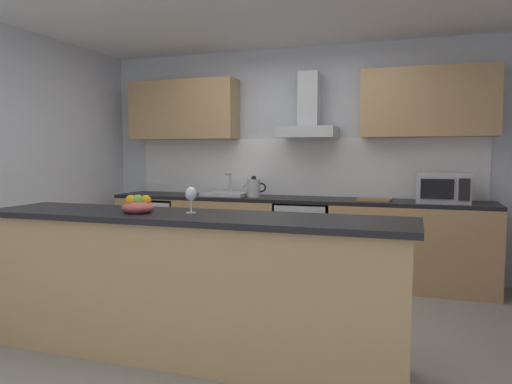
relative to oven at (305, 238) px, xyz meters
name	(u,v)px	position (x,y,z in m)	size (l,w,h in m)	color
ground	(245,324)	(-0.16, -1.50, -0.47)	(5.76, 4.69, 0.02)	gray
wall_back	(300,161)	(-0.16, 0.41, 0.84)	(5.76, 0.12, 2.60)	silver
wall_left	(6,163)	(-2.60, -1.50, 0.84)	(0.12, 4.69, 2.60)	silver
backsplash_tile	(299,167)	(-0.16, 0.33, 0.77)	(4.04, 0.02, 0.66)	white
counter_back	(292,238)	(-0.16, 0.03, -0.01)	(4.19, 0.60, 0.90)	tan
counter_island	(190,286)	(-0.29, -2.24, 0.04)	(2.96, 0.64, 0.99)	tan
upper_cabinets	(296,107)	(-0.16, 0.18, 1.45)	(4.13, 0.32, 0.70)	tan
oven	(305,238)	(0.00, 0.00, 0.00)	(0.60, 0.62, 0.80)	slate
refrigerator	(161,233)	(-1.79, 0.00, -0.03)	(0.58, 0.60, 0.85)	white
microwave	(443,188)	(1.39, -0.03, 0.59)	(0.50, 0.38, 0.30)	#B7BABC
sink	(226,193)	(-0.93, 0.01, 0.47)	(0.50, 0.40, 0.26)	silver
kettle	(254,188)	(-0.58, -0.03, 0.55)	(0.29, 0.15, 0.24)	#B7BABC
range_hood	(309,117)	(0.00, 0.13, 1.33)	(0.62, 0.45, 0.72)	#B7BABC
wine_glass	(191,195)	(-0.30, -2.19, 0.65)	(0.08, 0.08, 0.18)	silver
fruit_bowl	(138,206)	(-0.65, -2.29, 0.57)	(0.22, 0.22, 0.13)	#B24C47
chopping_board	(375,200)	(0.74, -0.02, 0.45)	(0.34, 0.22, 0.02)	#9E7247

